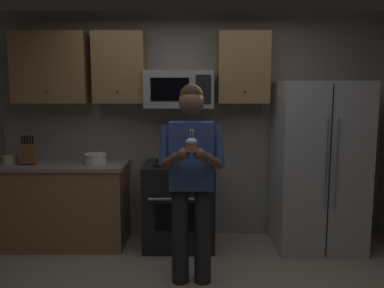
{
  "coord_description": "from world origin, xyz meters",
  "views": [
    {
      "loc": [
        -0.01,
        -2.8,
        1.69
      ],
      "look_at": [
        -0.01,
        0.49,
        1.25
      ],
      "focal_mm": 36.32,
      "sensor_mm": 36.0,
      "label": 1
    }
  ],
  "objects_px": {
    "microwave": "(179,89)",
    "knife_block": "(29,153)",
    "bowl_small_colored": "(9,159)",
    "cupcake": "(191,144)",
    "refrigerator": "(317,166)",
    "person": "(191,173)",
    "bowl_large_white": "(95,158)",
    "oven_range": "(179,204)"
  },
  "relations": [
    {
      "from": "person",
      "to": "oven_range",
      "type": "bearing_deg",
      "value": 98.84
    },
    {
      "from": "oven_range",
      "to": "cupcake",
      "type": "height_order",
      "value": "cupcake"
    },
    {
      "from": "knife_block",
      "to": "bowl_small_colored",
      "type": "distance_m",
      "value": 0.25
    },
    {
      "from": "microwave",
      "to": "knife_block",
      "type": "bearing_deg",
      "value": -174.74
    },
    {
      "from": "microwave",
      "to": "refrigerator",
      "type": "xyz_separation_m",
      "value": [
        1.5,
        -0.16,
        -0.82
      ]
    },
    {
      "from": "person",
      "to": "bowl_small_colored",
      "type": "bearing_deg",
      "value": 155.88
    },
    {
      "from": "bowl_small_colored",
      "to": "microwave",
      "type": "bearing_deg",
      "value": 3.17
    },
    {
      "from": "bowl_large_white",
      "to": "person",
      "type": "xyz_separation_m",
      "value": [
        1.04,
        -0.85,
        0.02
      ]
    },
    {
      "from": "oven_range",
      "to": "microwave",
      "type": "bearing_deg",
      "value": 89.98
    },
    {
      "from": "oven_range",
      "to": "bowl_small_colored",
      "type": "distance_m",
      "value": 1.92
    },
    {
      "from": "refrigerator",
      "to": "bowl_large_white",
      "type": "height_order",
      "value": "refrigerator"
    },
    {
      "from": "microwave",
      "to": "oven_range",
      "type": "bearing_deg",
      "value": -90.02
    },
    {
      "from": "knife_block",
      "to": "person",
      "type": "xyz_separation_m",
      "value": [
        1.75,
        -0.85,
        -0.04
      ]
    },
    {
      "from": "refrigerator",
      "to": "cupcake",
      "type": "relative_size",
      "value": 10.35
    },
    {
      "from": "oven_range",
      "to": "bowl_large_white",
      "type": "height_order",
      "value": "bowl_large_white"
    },
    {
      "from": "refrigerator",
      "to": "knife_block",
      "type": "height_order",
      "value": "refrigerator"
    },
    {
      "from": "bowl_large_white",
      "to": "bowl_small_colored",
      "type": "height_order",
      "value": "bowl_large_white"
    },
    {
      "from": "bowl_small_colored",
      "to": "cupcake",
      "type": "height_order",
      "value": "cupcake"
    },
    {
      "from": "cupcake",
      "to": "microwave",
      "type": "bearing_deg",
      "value": 95.87
    },
    {
      "from": "refrigerator",
      "to": "knife_block",
      "type": "bearing_deg",
      "value": 179.82
    },
    {
      "from": "microwave",
      "to": "knife_block",
      "type": "relative_size",
      "value": 2.31
    },
    {
      "from": "knife_block",
      "to": "cupcake",
      "type": "relative_size",
      "value": 1.84
    },
    {
      "from": "bowl_small_colored",
      "to": "cupcake",
      "type": "bearing_deg",
      "value": -31.49
    },
    {
      "from": "bowl_small_colored",
      "to": "knife_block",
      "type": "bearing_deg",
      "value": -10.82
    },
    {
      "from": "oven_range",
      "to": "cupcake",
      "type": "xyz_separation_m",
      "value": [
        0.14,
        -1.21,
        0.83
      ]
    },
    {
      "from": "oven_range",
      "to": "bowl_large_white",
      "type": "distance_m",
      "value": 1.04
    },
    {
      "from": "bowl_large_white",
      "to": "bowl_small_colored",
      "type": "relative_size",
      "value": 1.38
    },
    {
      "from": "bowl_small_colored",
      "to": "cupcake",
      "type": "distance_m",
      "value": 2.36
    },
    {
      "from": "bowl_large_white",
      "to": "person",
      "type": "distance_m",
      "value": 1.34
    },
    {
      "from": "microwave",
      "to": "bowl_small_colored",
      "type": "xyz_separation_m",
      "value": [
        -1.86,
        -0.1,
        -0.76
      ]
    },
    {
      "from": "refrigerator",
      "to": "person",
      "type": "height_order",
      "value": "refrigerator"
    },
    {
      "from": "refrigerator",
      "to": "bowl_small_colored",
      "type": "xyz_separation_m",
      "value": [
        -3.36,
        0.06,
        0.06
      ]
    },
    {
      "from": "oven_range",
      "to": "person",
      "type": "relative_size",
      "value": 0.53
    },
    {
      "from": "refrigerator",
      "to": "person",
      "type": "distance_m",
      "value": 1.6
    },
    {
      "from": "bowl_small_colored",
      "to": "bowl_large_white",
      "type": "bearing_deg",
      "value": -2.53
    },
    {
      "from": "bowl_small_colored",
      "to": "cupcake",
      "type": "relative_size",
      "value": 1.02
    },
    {
      "from": "knife_block",
      "to": "cupcake",
      "type": "xyz_separation_m",
      "value": [
        1.75,
        -1.18,
        0.26
      ]
    },
    {
      "from": "oven_range",
      "to": "microwave",
      "type": "height_order",
      "value": "microwave"
    },
    {
      "from": "knife_block",
      "to": "cupcake",
      "type": "bearing_deg",
      "value": -33.83
    },
    {
      "from": "bowl_large_white",
      "to": "cupcake",
      "type": "xyz_separation_m",
      "value": [
        1.04,
        -1.18,
        0.31
      ]
    },
    {
      "from": "bowl_large_white",
      "to": "oven_range",
      "type": "bearing_deg",
      "value": 1.64
    },
    {
      "from": "knife_block",
      "to": "bowl_small_colored",
      "type": "xyz_separation_m",
      "value": [
        -0.24,
        0.05,
        -0.07
      ]
    }
  ]
}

